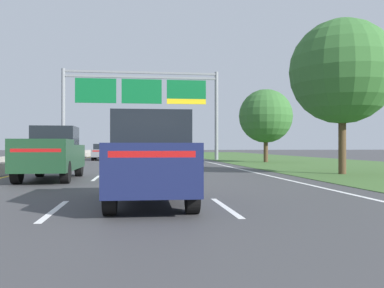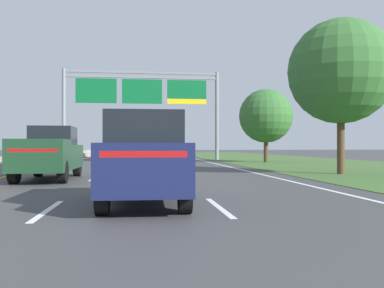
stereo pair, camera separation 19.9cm
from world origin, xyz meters
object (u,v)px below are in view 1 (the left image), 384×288
at_px(car_navy_centre_lane_suv, 151,157).
at_px(roadside_tree_mid, 266,116).
at_px(car_red_centre_lane_sedan, 138,150).
at_px(roadside_tree_near, 342,72).
at_px(car_grey_left_lane_sedan, 103,152).
at_px(car_silver_centre_lane_suv, 141,149).
at_px(overhead_sign_gantry, 142,96).
at_px(car_blue_left_lane_sedan, 107,151).
at_px(pickup_truck_darkgreen, 52,153).

height_order(car_navy_centre_lane_suv, roadside_tree_mid, roadside_tree_mid).
bearing_deg(car_red_centre_lane_sedan, roadside_tree_near, -165.09).
relative_size(car_grey_left_lane_sedan, roadside_tree_mid, 0.72).
height_order(car_silver_centre_lane_suv, roadside_tree_near, roadside_tree_near).
xyz_separation_m(overhead_sign_gantry, car_red_centre_lane_sedan, (-0.28, 18.86, -5.40)).
bearing_deg(car_grey_left_lane_sedan, car_blue_left_lane_sedan, 0.23).
distance_m(car_grey_left_lane_sedan, roadside_tree_near, 26.12).
height_order(overhead_sign_gantry, car_silver_centre_lane_suv, overhead_sign_gantry).
bearing_deg(car_grey_left_lane_sedan, pickup_truck_darkgreen, 178.89).
xyz_separation_m(car_silver_centre_lane_suv, car_blue_left_lane_sedan, (-3.87, 4.64, -0.28)).
bearing_deg(roadside_tree_mid, car_blue_left_lane_sedan, 132.82).
bearing_deg(roadside_tree_mid, pickup_truck_darkgreen, -130.94).
bearing_deg(car_grey_left_lane_sedan, roadside_tree_mid, -118.25).
xyz_separation_m(car_red_centre_lane_sedan, roadside_tree_near, (9.69, -40.28, 4.14)).
distance_m(overhead_sign_gantry, pickup_truck_darkgreen, 23.75).
bearing_deg(car_navy_centre_lane_suv, car_silver_centre_lane_suv, 0.96).
bearing_deg(roadside_tree_near, car_navy_centre_lane_suv, -136.40).
bearing_deg(roadside_tree_mid, car_navy_centre_lane_suv, -113.46).
bearing_deg(car_silver_centre_lane_suv, roadside_tree_mid, -136.36).
height_order(car_silver_centre_lane_suv, car_grey_left_lane_sedan, car_silver_centre_lane_suv).
height_order(car_navy_centre_lane_suv, car_red_centre_lane_sedan, car_navy_centre_lane_suv).
distance_m(overhead_sign_gantry, car_navy_centre_lane_suv, 30.90).
distance_m(pickup_truck_darkgreen, roadside_tree_mid, 21.79).
bearing_deg(pickup_truck_darkgreen, car_red_centre_lane_sedan, -5.21).
height_order(car_red_centre_lane_sedan, roadside_tree_near, roadside_tree_near).
distance_m(car_red_centre_lane_sedan, roadside_tree_mid, 27.68).
xyz_separation_m(car_grey_left_lane_sedan, roadside_tree_near, (13.18, -22.16, 4.14)).
xyz_separation_m(pickup_truck_darkgreen, car_blue_left_lane_sedan, (-0.06, 31.66, -0.26)).
height_order(overhead_sign_gantry, car_grey_left_lane_sedan, overhead_sign_gantry).
bearing_deg(pickup_truck_darkgreen, car_grey_left_lane_sedan, -0.54).
bearing_deg(pickup_truck_darkgreen, car_navy_centre_lane_suv, -153.94).
xyz_separation_m(pickup_truck_darkgreen, car_grey_left_lane_sedan, (0.10, 23.60, -0.26)).
relative_size(car_navy_centre_lane_suv, car_grey_left_lane_sedan, 1.07).
distance_m(car_blue_left_lane_sedan, roadside_tree_mid, 21.14).
bearing_deg(roadside_tree_mid, car_red_centre_lane_sedan, 112.60).
height_order(car_grey_left_lane_sedan, roadside_tree_near, roadside_tree_near).
bearing_deg(roadside_tree_near, car_blue_left_lane_sedan, 113.81).
distance_m(car_red_centre_lane_sedan, car_grey_left_lane_sedan, 18.45).
xyz_separation_m(pickup_truck_darkgreen, roadside_tree_mid, (14.16, 16.32, 2.81)).
bearing_deg(roadside_tree_mid, car_silver_centre_lane_suv, 134.04).
distance_m(car_silver_centre_lane_suv, car_navy_centre_lane_suv, 34.64).
distance_m(overhead_sign_gantry, car_grey_left_lane_sedan, 6.62).
relative_size(overhead_sign_gantry, car_navy_centre_lane_suv, 3.18).
bearing_deg(car_red_centre_lane_sedan, roadside_tree_mid, -156.01).
bearing_deg(car_navy_centre_lane_suv, overhead_sign_gantry, 0.84).
relative_size(overhead_sign_gantry, pickup_truck_darkgreen, 2.78).
relative_size(car_silver_centre_lane_suv, roadside_tree_mid, 0.77).
bearing_deg(car_silver_centre_lane_suv, pickup_truck_darkgreen, 171.59).
bearing_deg(pickup_truck_darkgreen, car_silver_centre_lane_suv, -8.32).
xyz_separation_m(pickup_truck_darkgreen, car_navy_centre_lane_suv, (3.77, -7.61, 0.02)).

